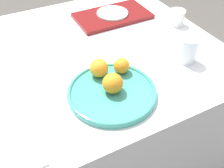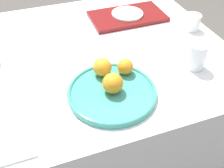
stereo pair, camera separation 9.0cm
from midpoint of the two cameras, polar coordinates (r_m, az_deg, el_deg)
The scene contains 11 objects.
ground_plane at distance 1.69m, azimuth -1.31°, elevation -14.13°, with size 12.00×12.00×0.00m, color #4C4742.
table at distance 1.40m, azimuth -1.55°, elevation -5.47°, with size 1.17×1.00×0.75m.
fruit_platter at distance 0.92m, azimuth 2.78°, elevation -1.89°, with size 0.32×0.32×0.02m.
orange_0 at distance 0.90m, azimuth 3.04°, elevation 0.04°, with size 0.07×0.07×0.07m.
orange_1 at distance 0.97m, azimuth 0.53°, elevation 3.63°, with size 0.07×0.07×0.07m.
orange_2 at distance 0.98m, azimuth 5.54°, elevation 3.69°, with size 0.06×0.06×0.06m.
water_glass at distance 1.09m, azimuth 20.25°, elevation 5.66°, with size 0.07×0.07×0.11m.
serving_tray at distance 1.40m, azimuth 5.24°, elevation 14.41°, with size 0.38×0.22×0.02m.
side_plate at distance 1.39m, azimuth 5.28°, elevation 14.96°, with size 0.16×0.16×0.01m.
cup_0 at distance 1.35m, azimuth 18.95°, elevation 12.57°, with size 0.08×0.08×0.07m.
napkin at distance 0.83m, azimuth -18.05°, elevation -12.50°, with size 0.13×0.13×0.01m.
Camera 2 is at (-0.24, -0.92, 1.40)m, focal length 42.00 mm.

